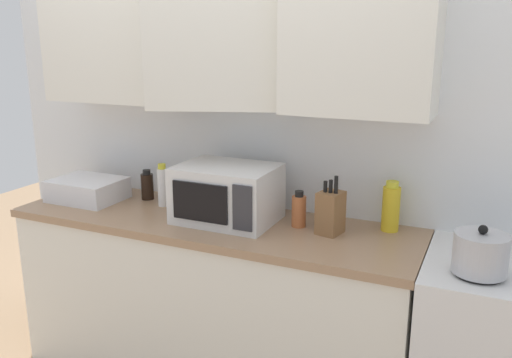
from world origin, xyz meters
TOP-DOWN VIEW (x-y plane):
  - wall_back_with_cabinets at (0.00, -0.07)m, footprint 2.97×0.54m
  - counter_run at (0.00, -0.30)m, footprint 2.10×0.63m
  - kettle at (1.26, -0.46)m, footprint 0.20×0.20m
  - microwave at (0.09, -0.29)m, footprint 0.48×0.37m
  - dish_rack at (-0.79, -0.30)m, footprint 0.38×0.30m
  - knife_block at (0.61, -0.25)m, footprint 0.12×0.14m
  - bottle_yellow_mustard at (0.85, -0.10)m, footprint 0.08×0.08m
  - bottle_white_jar at (-0.34, -0.22)m, footprint 0.05×0.05m
  - bottle_spice_jar at (0.44, -0.22)m, footprint 0.07×0.07m
  - bottle_soy_dark at (-0.49, -0.15)m, footprint 0.07×0.07m

SIDE VIEW (x-z plane):
  - counter_run at x=0.00m, z-range 0.00..0.90m
  - dish_rack at x=-0.79m, z-range 0.90..1.02m
  - bottle_soy_dark at x=-0.49m, z-range 0.89..1.06m
  - bottle_spice_jar at x=0.44m, z-range 0.89..1.07m
  - kettle at x=1.26m, z-range 0.89..1.09m
  - knife_block at x=0.61m, z-range 0.86..1.14m
  - bottle_white_jar at x=-0.34m, z-range 0.89..1.13m
  - bottle_yellow_mustard at x=0.85m, z-range 0.89..1.13m
  - microwave at x=0.09m, z-range 0.90..1.18m
  - wall_back_with_cabinets at x=0.00m, z-range 0.27..2.87m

